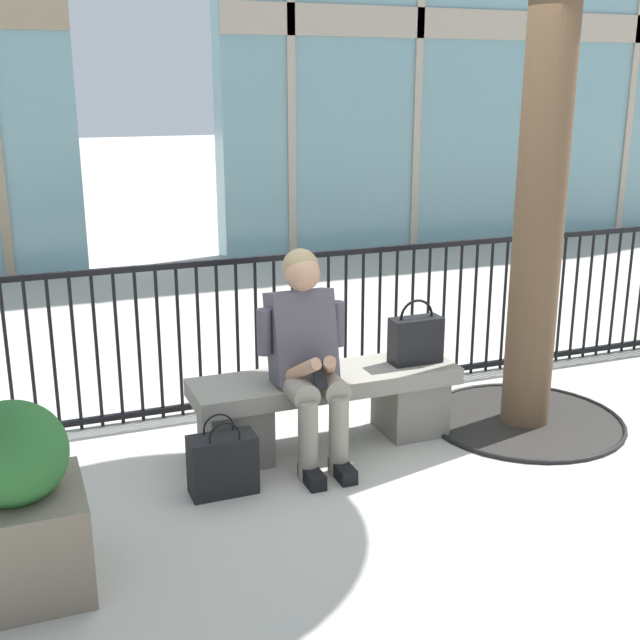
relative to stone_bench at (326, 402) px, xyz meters
name	(u,v)px	position (x,y,z in m)	size (l,w,h in m)	color
ground_plane	(326,444)	(0.00, 0.00, -0.27)	(60.00, 60.00, 0.00)	#B2ADA3
stone_bench	(326,402)	(0.00, 0.00, 0.00)	(1.60, 0.44, 0.45)	gray
seated_person_with_phone	(307,351)	(-0.17, -0.13, 0.38)	(0.52, 0.66, 1.21)	gray
handbag_on_bench	(416,339)	(0.58, -0.01, 0.33)	(0.32, 0.14, 0.40)	black
shopping_bag	(223,464)	(-0.73, -0.36, -0.11)	(0.35, 0.17, 0.43)	black
plaza_railing	(284,328)	(0.00, 0.76, 0.24)	(8.62, 0.04, 1.02)	black
planter	(17,506)	(-1.74, -0.87, 0.12)	(0.55, 0.55, 0.85)	#726656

